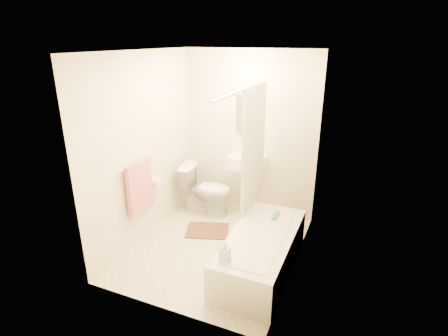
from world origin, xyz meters
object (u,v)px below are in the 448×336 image
at_px(sink, 247,182).
at_px(soap_bottle, 225,251).
at_px(bathtub, 261,252).
at_px(toilet, 206,190).
at_px(bath_mat, 207,230).

distance_m(sink, soap_bottle, 1.90).
relative_size(sink, bathtub, 0.64).
relative_size(toilet, soap_bottle, 3.71).
distance_m(toilet, bathtub, 1.55).
distance_m(sink, bathtub, 1.43).
distance_m(toilet, sink, 0.62).
distance_m(sink, bath_mat, 0.95).
relative_size(toilet, sink, 0.76).
height_order(sink, bathtub, sink).
height_order(sink, soap_bottle, sink).
xyz_separation_m(toilet, sink, (0.55, 0.26, 0.13)).
bearing_deg(soap_bottle, sink, 102.82).
bearing_deg(soap_bottle, bath_mat, 123.46).
bearing_deg(sink, bathtub, -62.89).
height_order(toilet, soap_bottle, toilet).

